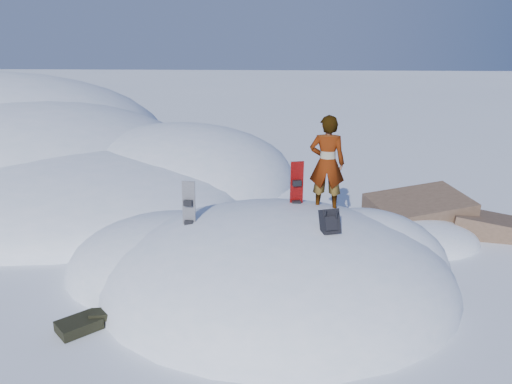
{
  "coord_description": "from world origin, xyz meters",
  "views": [
    {
      "loc": [
        0.06,
        -8.86,
        4.75
      ],
      "look_at": [
        -0.42,
        0.3,
        1.82
      ],
      "focal_mm": 35.0,
      "sensor_mm": 36.0,
      "label": 1
    }
  ],
  "objects_px": {
    "snowboard_dark": "(189,215)",
    "person": "(327,163)",
    "snowboard_red": "(296,195)",
    "backpack": "(330,222)"
  },
  "relations": [
    {
      "from": "snowboard_dark",
      "to": "person",
      "type": "height_order",
      "value": "person"
    },
    {
      "from": "snowboard_red",
      "to": "person",
      "type": "height_order",
      "value": "person"
    },
    {
      "from": "snowboard_red",
      "to": "snowboard_dark",
      "type": "relative_size",
      "value": 1.09
    },
    {
      "from": "snowboard_red",
      "to": "snowboard_dark",
      "type": "xyz_separation_m",
      "value": [
        -2.05,
        -0.96,
        -0.12
      ]
    },
    {
      "from": "snowboard_dark",
      "to": "backpack",
      "type": "distance_m",
      "value": 2.66
    },
    {
      "from": "snowboard_dark",
      "to": "backpack",
      "type": "relative_size",
      "value": 2.56
    },
    {
      "from": "snowboard_dark",
      "to": "backpack",
      "type": "xyz_separation_m",
      "value": [
        2.6,
        -0.55,
        0.13
      ]
    },
    {
      "from": "person",
      "to": "snowboard_dark",
      "type": "bearing_deg",
      "value": 26.98
    },
    {
      "from": "backpack",
      "to": "person",
      "type": "bearing_deg",
      "value": 69.51
    },
    {
      "from": "snowboard_dark",
      "to": "person",
      "type": "distance_m",
      "value": 2.93
    }
  ]
}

